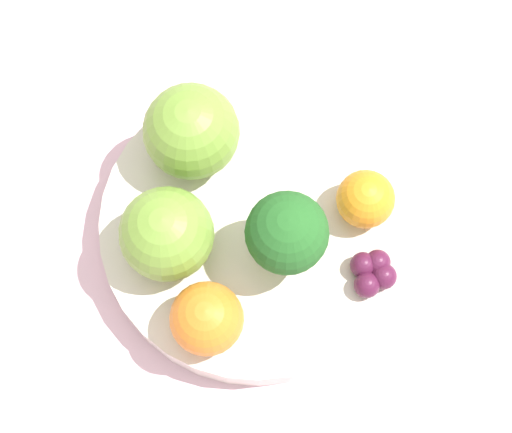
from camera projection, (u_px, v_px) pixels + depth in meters
name	position (u px, v px, depth m)	size (l,w,h in m)	color
ground_plane	(256.00, 243.00, 0.59)	(6.00, 6.00, 0.00)	gray
table_surface	(256.00, 239.00, 0.58)	(1.20, 1.20, 0.02)	silver
bowl	(256.00, 228.00, 0.56)	(0.20, 0.20, 0.03)	silver
broccoli	(287.00, 234.00, 0.50)	(0.05, 0.05, 0.07)	#8CB76B
apple_red	(191.00, 132.00, 0.53)	(0.06, 0.06, 0.06)	olive
apple_green	(167.00, 234.00, 0.51)	(0.06, 0.06, 0.06)	olive
orange_front	(365.00, 199.00, 0.53)	(0.04, 0.04, 0.04)	orange
orange_back	(207.00, 319.00, 0.50)	(0.04, 0.04, 0.04)	orange
grape_cluster	(373.00, 272.00, 0.53)	(0.03, 0.03, 0.02)	#511938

